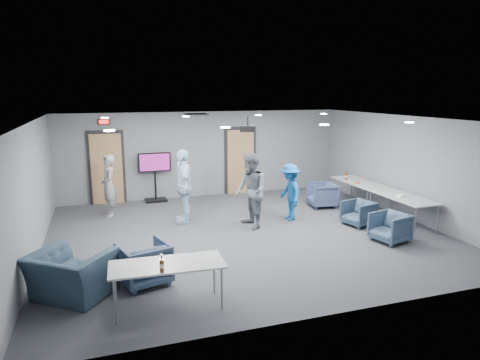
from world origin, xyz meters
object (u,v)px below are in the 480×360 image
object	(u,v)px
person_a	(109,186)
person_d	(290,192)
person_c	(184,186)
table_right_a	(359,183)
chair_front_a	(144,263)
table_right_b	(403,198)
chair_right_b	(358,213)
bottle_right	(346,176)
chair_front_b	(71,275)
chair_right_c	(390,227)
projector	(248,128)
bottle_front	(162,265)
person_b	(251,191)
table_front_left	(167,267)
tv_stand	(155,174)
chair_right_a	(322,195)

from	to	relation	value
person_a	person_d	xyz separation A→B (m)	(4.47, -1.84, -0.09)
person_c	table_right_a	bearing A→B (deg)	95.43
chair_front_a	table_right_b	distance (m)	6.72
chair_right_b	bottle_right	distance (m)	2.22
chair_right_b	chair_front_a	distance (m)	5.74
person_a	chair_front_b	size ratio (longest dim) A/B	1.40
chair_right_c	projector	bearing A→B (deg)	-148.76
chair_right_b	projector	xyz separation A→B (m)	(-2.51, 1.30, 2.09)
table_right_a	bottle_front	bearing A→B (deg)	125.61
chair_front_b	projector	world-z (taller)	projector
person_b	bottle_front	xyz separation A→B (m)	(-2.69, -3.65, -0.10)
table_right_b	table_front_left	xyz separation A→B (m)	(-6.30, -2.42, -0.00)
person_a	chair_right_b	distance (m)	6.59
table_right_a	projector	xyz separation A→B (m)	(-3.59, -0.32, 1.71)
bottle_right	projector	bearing A→B (deg)	-168.39
tv_stand	bottle_right	bearing A→B (deg)	-20.92
person_b	bottle_front	distance (m)	4.54
chair_right_a	tv_stand	distance (m)	5.06
person_c	bottle_front	distance (m)	4.81
person_c	chair_right_c	xyz separation A→B (m)	(4.09, -2.93, -0.62)
chair_right_a	table_right_a	xyz separation A→B (m)	(1.07, -0.25, 0.34)
chair_right_a	chair_right_b	xyz separation A→B (m)	(-0.01, -1.87, -0.04)
person_a	projector	bearing A→B (deg)	60.44
table_front_left	bottle_front	world-z (taller)	bottle_front
chair_front_b	projector	size ratio (longest dim) A/B	2.53
person_c	bottle_front	xyz separation A→B (m)	(-1.23, -4.65, -0.12)
person_d	chair_right_c	world-z (taller)	person_d
person_c	bottle_right	xyz separation A→B (m)	(4.96, 0.32, -0.12)
tv_stand	projector	bearing A→B (deg)	-53.63
bottle_right	person_d	bearing A→B (deg)	-156.83
chair_right_c	chair_front_a	bearing A→B (deg)	-98.36
table_right_b	bottle_front	xyz separation A→B (m)	(-6.42, -2.70, 0.14)
table_right_a	bottle_right	xyz separation A→B (m)	(-0.22, 0.37, 0.14)
chair_right_a	chair_front_a	bearing A→B (deg)	-48.08
person_a	chair_right_a	world-z (taller)	person_a
chair_front_b	person_b	bearing A→B (deg)	-110.15
bottle_front	person_b	bearing A→B (deg)	53.64
person_a	chair_front_a	size ratio (longest dim) A/B	2.03
person_a	table_right_a	world-z (taller)	person_a
bottle_right	table_front_left	bearing A→B (deg)	-142.35
chair_front_a	tv_stand	distance (m)	5.84
person_c	bottle_front	size ratio (longest dim) A/B	6.86
chair_right_a	chair_front_a	distance (m)	6.55
person_c	table_right_a	distance (m)	5.19
person_a	chair_right_c	bearing A→B (deg)	50.06
person_c	table_front_left	bearing A→B (deg)	-8.34
chair_front_a	table_front_left	distance (m)	1.08
chair_front_a	bottle_right	distance (m)	7.35
person_b	chair_front_a	xyz separation A→B (m)	(-2.84, -2.38, -0.56)
person_a	table_right_b	xyz separation A→B (m)	(6.99, -3.13, -0.15)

